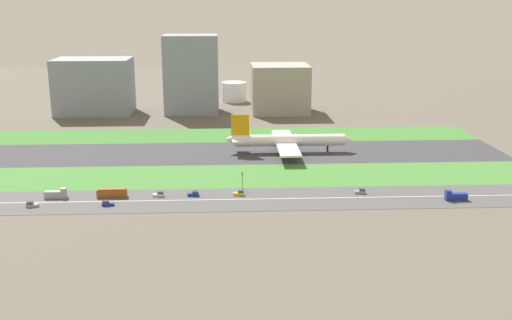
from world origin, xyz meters
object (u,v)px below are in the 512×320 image
Objects in this scene: terminal_building at (94,86)px; fuel_tank_west at (201,93)px; fuel_tank_centre at (234,92)px; truck_1 at (455,196)px; car_3 at (107,204)px; car_1 at (239,193)px; hangar_building at (191,74)px; car_0 at (32,205)px; car_4 at (159,194)px; traffic_light at (242,179)px; office_tower at (280,88)px; truck_0 at (56,194)px; car_2 at (194,194)px; airliner at (286,140)px; car_6 at (360,191)px; bus_0 at (112,193)px.

terminal_building is 2.67× the size of fuel_tank_west.
truck_1 is at bearing -70.75° from fuel_tank_centre.
terminal_building is (-44.39, 192.00, 17.67)m from car_3.
hangar_building is (-28.50, 182.00, 25.36)m from car_1.
terminal_building is (-16.30, 192.00, 17.67)m from car_0.
truck_1 is 0.17× the size of terminal_building.
car_3 is at bearing -151.27° from car_4.
fuel_tank_centre reaches higher than traffic_light.
fuel_tank_centre is (-31.18, 45.00, -8.84)m from office_tower.
truck_0 is 1.91× the size of car_4.
traffic_light is at bearing 6.25° from truck_0.
hangar_building is at bearing -59.75° from truck_1.
car_0 is 193.50m from terminal_building.
office_tower is (60.41, 0.00, -10.07)m from hangar_building.
terminal_building reaches higher than fuel_tank_west.
car_2 is 0.08× the size of hangar_building.
car_3 is 1.00× the size of car_0.
fuel_tank_west is at bearing 180.00° from fuel_tank_centre.
car_0 is at bearing 0.00° from truck_1.
airliner is at bearing 57.53° from car_2.
fuel_tank_centre is at bearing 90.18° from traffic_light.
car_6 and car_0 have the same top height.
car_1 is at bearing 0.00° from bus_0.
airliner is at bearing -53.25° from truck_1.
car_0 is at bearing -167.82° from car_4.
terminal_building is 2.71× the size of fuel_tank_centre.
fuel_tank_centre is at bearing 81.87° from car_4.
car_0 is at bearing -167.24° from traffic_light.
car_0 is (-126.60, -10.00, 0.00)m from car_6.
fuel_tank_centre reaches higher than car_0.
car_0 is (-78.03, -10.00, 0.00)m from car_1.
office_tower is at bearing 74.65° from car_2.
airliner is at bearing -142.94° from car_0.
hangar_building reaches higher than office_tower.
traffic_light is at bearing 170.38° from car_6.
car_4 is at bearing -71.01° from terminal_building.
car_3 is 0.08× the size of hangar_building.
car_4 is 31.70m from car_1.
hangar_building is 2.79× the size of fuel_tank_west.
bus_0 is at bearing -102.60° from fuel_tank_centre.
truck_0 is 11.92m from car_0.
hangar_building is at bearing 0.00° from terminal_building.
office_tower is at bearing 0.00° from hangar_building.
truck_1 is (34.92, -10.00, 0.75)m from car_6.
truck_0 is 120.17m from car_6.
office_tower reaches higher than car_2.
hangar_building is at bearing 93.29° from car_2.
airliner is at bearing -43.63° from terminal_building.
car_4 is 0.38× the size of bus_0.
car_6 is 1.00× the size of car_1.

